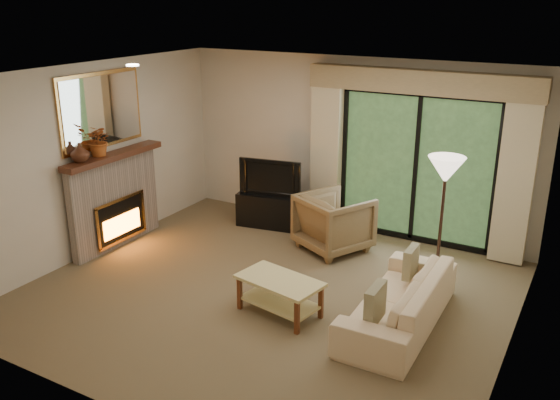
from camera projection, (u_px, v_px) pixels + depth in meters
The scene contains 22 objects.
floor at pixel (268, 292), 7.20m from camera, with size 5.50×5.50×0.00m, color brown.
ceiling at pixel (266, 76), 6.34m from camera, with size 5.50×5.50×0.00m, color silver.
wall_back at pixel (353, 145), 8.82m from camera, with size 5.00×5.00×0.00m, color beige.
wall_front at pixel (107, 277), 4.72m from camera, with size 5.00×5.00×0.00m, color beige.
wall_left at pixel (93, 160), 8.05m from camera, with size 5.00×5.00×0.00m, color beige.
wall_right at pixel (522, 237), 5.49m from camera, with size 5.00×5.00×0.00m, color beige.
fireplace at pixel (115, 200), 8.36m from camera, with size 0.24×1.70×1.37m, color gray, non-canonical shape.
mirror at pixel (101, 110), 7.98m from camera, with size 0.07×1.45×1.02m, color #D4974D, non-canonical shape.
sliding_door at pixel (416, 168), 8.38m from camera, with size 2.26×0.10×2.16m, color black, non-canonical shape.
curtain_left at pixel (327, 151), 8.89m from camera, with size 0.45×0.18×2.35m, color beige.
curtain_right at pixel (516, 177), 7.63m from camera, with size 0.45×0.18×2.35m, color beige.
cornice at pixel (421, 82), 7.91m from camera, with size 3.20×0.24×0.32m, color #9B825C.
media_console at pixel (272, 209), 9.21m from camera, with size 1.04×0.47×0.52m, color black.
tv at pixel (272, 176), 9.04m from camera, with size 0.98×0.13×0.56m, color black.
armchair at pixel (334, 222), 8.30m from camera, with size 0.87×0.89×0.81m, color brown.
sofa at pixel (399, 300), 6.43m from camera, with size 2.00×0.78×0.58m, color beige.
pillow_near at pixel (375, 304), 5.92m from camera, with size 0.10×0.39×0.39m, color #4C4028.
pillow_far at pixel (411, 262), 6.87m from camera, with size 0.09×0.35×0.35m, color #4C4028.
coffee_table at pixel (280, 296), 6.66m from camera, with size 0.95×0.52×0.43m, color #D6C37C, non-canonical shape.
floor_lamp at pixel (441, 222), 7.15m from camera, with size 0.44×0.44×1.64m, color #F2DEC4, non-canonical shape.
vase at pixel (80, 153), 7.64m from camera, with size 0.24×0.24×0.25m, color #452214.
branches at pixel (99, 141), 7.90m from camera, with size 0.38×0.33×0.42m, color #A54D1C.
Camera 1 is at (3.30, -5.52, 3.43)m, focal length 38.00 mm.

